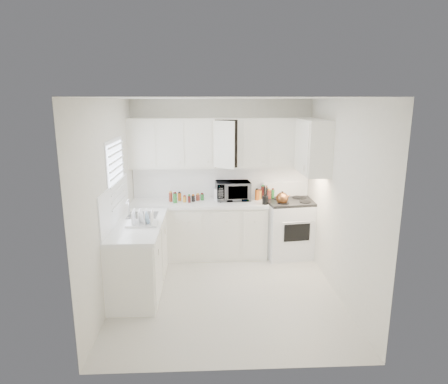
{
  "coord_description": "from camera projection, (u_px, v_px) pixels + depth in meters",
  "views": [
    {
      "loc": [
        -0.26,
        -4.87,
        2.57
      ],
      "look_at": [
        0.0,
        0.7,
        1.25
      ],
      "focal_mm": 31.01,
      "sensor_mm": 36.0,
      "label": 1
    }
  ],
  "objects": [
    {
      "name": "sauce_right_4",
      "position": [
        269.0,
        193.0,
        6.56
      ],
      "size": [
        0.06,
        0.06,
        0.19
      ],
      "primitive_type": "cylinder",
      "color": "maroon",
      "rests_on": "countertop_back"
    },
    {
      "name": "spice_left_2",
      "position": [
        180.0,
        196.0,
        6.46
      ],
      "size": [
        0.06,
        0.06,
        0.13
      ],
      "primitive_type": "cylinder",
      "color": "#D3621C",
      "rests_on": "countertop_back"
    },
    {
      "name": "frying_pan",
      "position": [
        299.0,
        198.0,
        6.56
      ],
      "size": [
        0.31,
        0.45,
        0.04
      ],
      "primitive_type": null,
      "rotation": [
        0.0,
        0.0,
        -0.17
      ],
      "color": "black",
      "rests_on": "stove"
    },
    {
      "name": "paper_towel",
      "position": [
        222.0,
        191.0,
        6.51
      ],
      "size": [
        0.12,
        0.12,
        0.27
      ],
      "primitive_type": "cylinder",
      "color": "white",
      "rests_on": "countertop_back"
    },
    {
      "name": "wall_back",
      "position": [
        222.0,
        177.0,
        6.6
      ],
      "size": [
        3.0,
        0.0,
        3.0
      ],
      "primitive_type": "plane",
      "rotation": [
        1.57,
        0.0,
        0.0
      ],
      "color": "white",
      "rests_on": "ground"
    },
    {
      "name": "spice_left_6",
      "position": [
        198.0,
        196.0,
        6.47
      ],
      "size": [
        0.06,
        0.06,
        0.13
      ],
      "primitive_type": "cylinder",
      "color": "maroon",
      "rests_on": "countertop_back"
    },
    {
      "name": "wall_left",
      "position": [
        110.0,
        202.0,
        4.97
      ],
      "size": [
        0.0,
        3.2,
        3.2
      ],
      "primitive_type": "plane",
      "rotation": [
        1.57,
        0.0,
        1.57
      ],
      "color": "white",
      "rests_on": "ground"
    },
    {
      "name": "lower_cabinets_left",
      "position": [
        140.0,
        257.0,
        5.38
      ],
      "size": [
        0.6,
        1.6,
        0.9
      ],
      "primitive_type": null,
      "color": "white",
      "rests_on": "floor"
    },
    {
      "name": "lower_cabinets_back",
      "position": [
        199.0,
        230.0,
        6.48
      ],
      "size": [
        2.22,
        0.6,
        0.9
      ],
      "primitive_type": null,
      "color": "white",
      "rests_on": "floor"
    },
    {
      "name": "spice_left_1",
      "position": [
        175.0,
        198.0,
        6.37
      ],
      "size": [
        0.06,
        0.06,
        0.13
      ],
      "primitive_type": "cylinder",
      "color": "#27762E",
      "rests_on": "countertop_back"
    },
    {
      "name": "spice_left_7",
      "position": [
        203.0,
        197.0,
        6.39
      ],
      "size": [
        0.06,
        0.06,
        0.13
      ],
      "primitive_type": "cylinder",
      "color": "#27762E",
      "rests_on": "countertop_back"
    },
    {
      "name": "ceiling",
      "position": [
        227.0,
        98.0,
        4.74
      ],
      "size": [
        3.2,
        3.2,
        0.0
      ],
      "primitive_type": "plane",
      "rotation": [
        3.14,
        0.0,
        0.0
      ],
      "color": "white",
      "rests_on": "ground"
    },
    {
      "name": "microwave",
      "position": [
        233.0,
        189.0,
        6.45
      ],
      "size": [
        0.58,
        0.35,
        0.38
      ],
      "primitive_type": "imported",
      "rotation": [
        0.0,
        0.0,
        0.08
      ],
      "color": "gray",
      "rests_on": "countertop_back"
    },
    {
      "name": "spice_left_5",
      "position": [
        194.0,
        197.0,
        6.38
      ],
      "size": [
        0.06,
        0.06,
        0.13
      ],
      "primitive_type": "cylinder",
      "color": "black",
      "rests_on": "countertop_back"
    },
    {
      "name": "spice_left_0",
      "position": [
        171.0,
        196.0,
        6.45
      ],
      "size": [
        0.06,
        0.06,
        0.13
      ],
      "primitive_type": "cylinder",
      "color": "maroon",
      "rests_on": "countertop_back"
    },
    {
      "name": "backsplash_left",
      "position": [
        115.0,
        204.0,
        5.19
      ],
      "size": [
        0.02,
        1.6,
        0.55
      ],
      "primitive_type": "cube",
      "color": "white",
      "rests_on": "wall_left"
    },
    {
      "name": "rice_cooker",
      "position": [
        221.0,
        193.0,
        6.44
      ],
      "size": [
        0.3,
        0.3,
        0.24
      ],
      "primitive_type": null,
      "rotation": [
        0.0,
        0.0,
        0.32
      ],
      "color": "white",
      "rests_on": "countertop_back"
    },
    {
      "name": "countertop_left",
      "position": [
        139.0,
        224.0,
        5.27
      ],
      "size": [
        0.64,
        1.62,
        0.05
      ],
      "primitive_type": "cube",
      "color": "white",
      "rests_on": "lower_cabinets_left"
    },
    {
      "name": "sauce_right_3",
      "position": [
        266.0,
        194.0,
        6.49
      ],
      "size": [
        0.06,
        0.06,
        0.19
      ],
      "primitive_type": "cylinder",
      "color": "black",
      "rests_on": "countertop_back"
    },
    {
      "name": "sauce_right_1",
      "position": [
        260.0,
        194.0,
        6.49
      ],
      "size": [
        0.06,
        0.06,
        0.19
      ],
      "primitive_type": "cylinder",
      "color": "gold",
      "rests_on": "countertop_back"
    },
    {
      "name": "tea_kettle",
      "position": [
        282.0,
        197.0,
        6.22
      ],
      "size": [
        0.28,
        0.25,
        0.23
      ],
      "primitive_type": null,
      "rotation": [
        0.0,
        0.0,
        -0.21
      ],
      "color": "brown",
      "rests_on": "stove"
    },
    {
      "name": "wall_front",
      "position": [
        236.0,
        245.0,
        3.49
      ],
      "size": [
        3.0,
        0.0,
        3.0
      ],
      "primitive_type": "plane",
      "rotation": [
        -1.57,
        0.0,
        0.0
      ],
      "color": "white",
      "rests_on": "ground"
    },
    {
      "name": "sauce_right_5",
      "position": [
        273.0,
        194.0,
        6.5
      ],
      "size": [
        0.06,
        0.06,
        0.19
      ],
      "primitive_type": "cylinder",
      "color": "#27762E",
      "rests_on": "countertop_back"
    },
    {
      "name": "upper_cabinets_right",
      "position": [
        312.0,
        173.0,
        5.85
      ],
      "size": [
        0.33,
        0.9,
        0.8
      ],
      "primitive_type": null,
      "color": "white",
      "rests_on": "wall_right"
    },
    {
      "name": "wall_right",
      "position": [
        340.0,
        199.0,
        5.11
      ],
      "size": [
        0.0,
        3.2,
        3.2
      ],
      "primitive_type": "plane",
      "rotation": [
        1.57,
        0.0,
        -1.57
      ],
      "color": "white",
      "rests_on": "ground"
    },
    {
      "name": "spice_left_4",
      "position": [
        189.0,
        196.0,
        6.46
      ],
      "size": [
        0.06,
        0.06,
        0.13
      ],
      "primitive_type": "cylinder",
      "color": "#4D1816",
      "rests_on": "countertop_back"
    },
    {
      "name": "upper_cabinets_back",
      "position": [
        222.0,
        167.0,
        6.39
      ],
      "size": [
        3.0,
        0.33,
        0.8
      ],
      "primitive_type": null,
      "color": "white",
      "rests_on": "wall_back"
    },
    {
      "name": "sink",
      "position": [
        142.0,
        207.0,
        5.58
      ],
      "size": [
        0.42,
        0.38,
        0.3
      ],
      "primitive_type": null,
      "color": "gray",
      "rests_on": "countertop_left"
    },
    {
      "name": "backsplash_back",
      "position": [
        222.0,
        181.0,
        6.6
      ],
      "size": [
        2.98,
        0.02,
        0.55
      ],
      "primitive_type": "cube",
      "color": "white",
      "rests_on": "wall_back"
    },
    {
      "name": "window_blinds",
      "position": [
        117.0,
        178.0,
        5.26
      ],
      "size": [
        0.06,
        0.96,
        1.06
      ],
      "primitive_type": null,
      "color": "white",
      "rests_on": "wall_left"
    },
    {
      "name": "sauce_right_2",
      "position": [
        263.0,
        193.0,
        6.55
      ],
      "size": [
        0.06,
        0.06,
        0.19
      ],
      "primitive_type": "cylinder",
      "color": "#4D1816",
      "rests_on": "countertop_back"
    },
    {
      "name": "dish_rack",
      "position": [
        142.0,
        217.0,
        5.16
      ],
      "size": [
        0.42,
        0.32,
        0.23
      ],
      "primitive_type": null,
      "rotation": [
        0.0,
        0.0,
        0.03
      ],
      "color": "white",
      "rests_on": "countertop_left"
    },
    {
      "name": "countertop_back",
      "position": [
        199.0,
        203.0,
        6.36
      ],
      "size": [
        2.24,
        0.64,
        0.05
      ],
      "primitive_type": "cube",
      "color": "white",
      "rests_on": "lower_cabinets_back"
    },
    {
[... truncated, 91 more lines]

